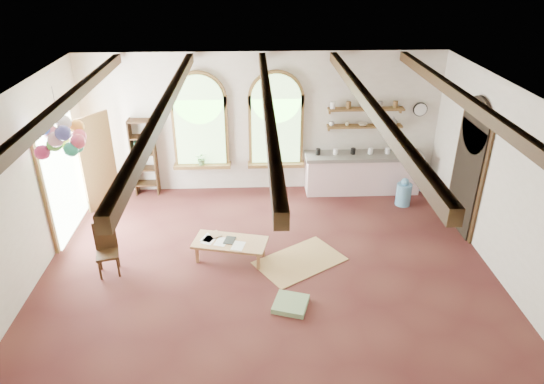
{
  "coord_description": "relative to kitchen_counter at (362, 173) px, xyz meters",
  "views": [
    {
      "loc": [
        -0.23,
        -6.93,
        5.2
      ],
      "look_at": [
        0.09,
        0.6,
        1.35
      ],
      "focal_mm": 32.0,
      "sensor_mm": 36.0,
      "label": 1
    }
  ],
  "objects": [
    {
      "name": "floor",
      "position": [
        -2.3,
        -3.2,
        -0.48
      ],
      "size": [
        8.0,
        8.0,
        0.0
      ],
      "primitive_type": "plane",
      "color": "#5A2B25",
      "rests_on": "ground"
    },
    {
      "name": "ceiling_beams",
      "position": [
        -2.3,
        -3.2,
        2.62
      ],
      "size": [
        6.2,
        6.8,
        0.18
      ],
      "primitive_type": null,
      "color": "#3C2513",
      "rests_on": "ceiling"
    },
    {
      "name": "window_left",
      "position": [
        -3.7,
        0.23,
        1.16
      ],
      "size": [
        1.3,
        0.28,
        2.2
      ],
      "color": "brown",
      "rests_on": "floor"
    },
    {
      "name": "window_right",
      "position": [
        -2.0,
        0.23,
        1.16
      ],
      "size": [
        1.3,
        0.28,
        2.2
      ],
      "color": "brown",
      "rests_on": "floor"
    },
    {
      "name": "left_doorway",
      "position": [
        -6.25,
        -1.4,
        0.67
      ],
      "size": [
        0.1,
        1.9,
        2.5
      ],
      "primitive_type": "cube",
      "color": "brown",
      "rests_on": "floor"
    },
    {
      "name": "right_doorway",
      "position": [
        1.65,
        -1.7,
        0.62
      ],
      "size": [
        0.1,
        1.3,
        2.4
      ],
      "primitive_type": "cube",
      "color": "black",
      "rests_on": "floor"
    },
    {
      "name": "kitchen_counter",
      "position": [
        0.0,
        0.0,
        0.0
      ],
      "size": [
        2.68,
        0.62,
        0.94
      ],
      "color": "#F8D2D2",
      "rests_on": "floor"
    },
    {
      "name": "wall_shelf_lower",
      "position": [
        0.0,
        0.18,
        1.07
      ],
      "size": [
        1.7,
        0.24,
        0.04
      ],
      "primitive_type": "cube",
      "color": "brown",
      "rests_on": "wall_back"
    },
    {
      "name": "wall_shelf_upper",
      "position": [
        0.0,
        0.18,
        1.47
      ],
      "size": [
        1.7,
        0.24,
        0.04
      ],
      "primitive_type": "cube",
      "color": "brown",
      "rests_on": "wall_back"
    },
    {
      "name": "wall_clock",
      "position": [
        1.25,
        0.25,
        1.42
      ],
      "size": [
        0.32,
        0.04,
        0.32
      ],
      "primitive_type": "cylinder",
      "rotation": [
        1.57,
        0.0,
        0.0
      ],
      "color": "black",
      "rests_on": "wall_back"
    },
    {
      "name": "bookshelf",
      "position": [
        -5.0,
        0.12,
        0.42
      ],
      "size": [
        0.53,
        0.32,
        1.8
      ],
      "color": "#3C2513",
      "rests_on": "floor"
    },
    {
      "name": "coffee_table",
      "position": [
        -2.98,
        -2.65,
        -0.14
      ],
      "size": [
        1.43,
        0.89,
        0.38
      ],
      "color": "#A98A4D",
      "rests_on": "floor"
    },
    {
      "name": "side_chair",
      "position": [
        -5.11,
        -2.98,
        -0.2
      ],
      "size": [
        0.46,
        0.46,
        0.95
      ],
      "color": "#3C2513",
      "rests_on": "floor"
    },
    {
      "name": "floor_mat",
      "position": [
        -1.7,
        -2.8,
        -0.47
      ],
      "size": [
        1.82,
        1.64,
        0.02
      ],
      "primitive_type": "cube",
      "rotation": [
        0.0,
        0.0,
        0.57
      ],
      "color": "tan",
      "rests_on": "floor"
    },
    {
      "name": "floor_cushion",
      "position": [
        -1.97,
        -4.03,
        -0.43
      ],
      "size": [
        0.66,
        0.66,
        0.09
      ],
      "primitive_type": "cube",
      "rotation": [
        0.0,
        0.0,
        -0.31
      ],
      "color": "#7FA06E",
      "rests_on": "floor"
    },
    {
      "name": "water_jug_a",
      "position": [
        0.8,
        -0.7,
        -0.2
      ],
      "size": [
        0.33,
        0.33,
        0.65
      ],
      "color": "#60A0CD",
      "rests_on": "floor"
    },
    {
      "name": "water_jug_b",
      "position": [
        1.52,
        0.0,
        -0.24
      ],
      "size": [
        0.28,
        0.28,
        0.55
      ],
      "color": "#60A0CD",
      "rests_on": "floor"
    },
    {
      "name": "balloon_cluster",
      "position": [
        -5.71,
        -2.4,
        1.86
      ],
      "size": [
        0.8,
        0.9,
        1.16
      ],
      "color": "silver",
      "rests_on": "floor"
    },
    {
      "name": "table_book",
      "position": [
        -3.34,
        -2.46,
        -0.09
      ],
      "size": [
        0.27,
        0.3,
        0.02
      ],
      "primitive_type": "imported",
      "rotation": [
        0.0,
        0.0,
        0.51
      ],
      "color": "olive",
      "rests_on": "coffee_table"
    },
    {
      "name": "tablet",
      "position": [
        -2.99,
        -2.63,
        -0.09
      ],
      "size": [
        0.24,
        0.3,
        0.01
      ],
      "primitive_type": "cube",
      "rotation": [
        0.0,
        0.0,
        -0.24
      ],
      "color": "black",
      "rests_on": "coffee_table"
    },
    {
      "name": "potted_plant_left",
      "position": [
        -3.7,
        0.12,
        0.37
      ],
      "size": [
        0.27,
        0.23,
        0.3
      ],
      "primitive_type": "imported",
      "color": "#598C4C",
      "rests_on": "window_left"
    },
    {
      "name": "potted_plant_right",
      "position": [
        -2.0,
        0.12,
        0.37
      ],
      "size": [
        0.27,
        0.23,
        0.3
      ],
      "primitive_type": "imported",
      "color": "#598C4C",
      "rests_on": "window_right"
    },
    {
      "name": "shelf_cup_a",
      "position": [
        -0.75,
        0.18,
        1.14
      ],
      "size": [
        0.12,
        0.1,
        0.1
      ],
      "primitive_type": "imported",
      "color": "white",
      "rests_on": "wall_shelf_lower"
    },
    {
      "name": "shelf_cup_b",
      "position": [
        -0.4,
        0.18,
        1.14
      ],
      "size": [
        0.1,
        0.1,
        0.09
      ],
      "primitive_type": "imported",
      "color": "beige",
      "rests_on": "wall_shelf_lower"
    },
    {
      "name": "shelf_bowl_a",
      "position": [
        -0.05,
        0.18,
        1.12
      ],
      "size": [
        0.22,
        0.22,
        0.05
      ],
      "primitive_type": "imported",
      "color": "beige",
      "rests_on": "wall_shelf_lower"
    },
    {
      "name": "shelf_bowl_b",
      "position": [
        0.3,
        0.18,
        1.12
      ],
      "size": [
        0.2,
        0.2,
        0.06
      ],
      "primitive_type": "imported",
      "color": "#8C664C",
      "rests_on": "wall_shelf_lower"
    },
    {
      "name": "shelf_vase",
      "position": [
        0.65,
        0.18,
        1.19
      ],
      "size": [
        0.18,
        0.18,
        0.19
      ],
      "primitive_type": "imported",
      "color": "slate",
      "rests_on": "wall_shelf_lower"
    }
  ]
}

